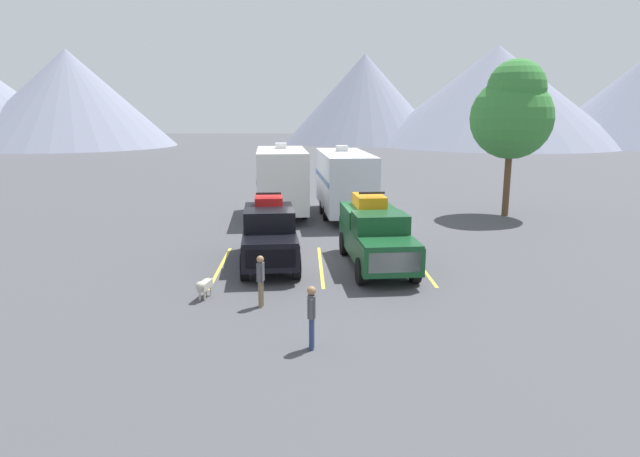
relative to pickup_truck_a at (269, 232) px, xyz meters
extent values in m
plane|color=#47474C|center=(1.91, 0.43, -1.19)|extent=(240.00, 240.00, 0.00)
cube|color=black|center=(0.02, -0.22, -0.28)|extent=(2.31, 5.59, 0.90)
cube|color=black|center=(0.16, -2.19, 0.21)|extent=(1.95, 1.66, 0.08)
cube|color=black|center=(0.05, -0.71, 0.57)|extent=(1.90, 1.55, 0.80)
cube|color=slate|center=(0.09, -1.28, 0.61)|extent=(1.70, 0.35, 0.59)
cube|color=black|center=(-0.09, 1.25, 0.46)|extent=(2.05, 2.64, 0.58)
cube|color=silver|center=(0.21, -2.92, -0.24)|extent=(1.63, 0.18, 0.63)
cylinder|color=black|center=(1.03, -2.01, -0.73)|extent=(0.35, 0.94, 0.92)
cylinder|color=black|center=(-0.73, -2.14, -0.73)|extent=(0.35, 0.94, 0.92)
cylinder|color=black|center=(0.76, 1.69, -0.73)|extent=(0.35, 0.94, 0.92)
cylinder|color=black|center=(-1.00, 1.56, -0.73)|extent=(0.35, 0.94, 0.92)
cube|color=red|center=(-0.09, 1.25, 0.97)|extent=(1.17, 1.68, 0.45)
cylinder|color=black|center=(0.38, 0.73, 0.96)|extent=(0.21, 0.45, 0.44)
cylinder|color=black|center=(-0.48, 0.66, 0.96)|extent=(0.21, 0.45, 0.44)
cylinder|color=black|center=(0.30, 1.83, 0.96)|extent=(0.21, 0.45, 0.44)
cylinder|color=black|center=(-0.56, 1.77, 0.96)|extent=(0.21, 0.45, 0.44)
cube|color=black|center=(-0.06, 0.80, 1.34)|extent=(0.96, 0.15, 0.08)
cube|color=#144723|center=(3.93, -0.71, -0.27)|extent=(2.38, 5.86, 0.94)
cube|color=#144723|center=(4.08, -2.77, 0.24)|extent=(2.00, 1.74, 0.08)
cube|color=#144723|center=(3.97, -1.22, 0.56)|extent=(1.96, 1.62, 0.72)
cube|color=slate|center=(4.01, -1.82, 0.60)|extent=(1.74, 0.33, 0.53)
cube|color=#144723|center=(3.82, 0.84, 0.51)|extent=(2.12, 2.77, 0.61)
cube|color=silver|center=(4.14, -3.54, -0.22)|extent=(1.68, 0.18, 0.66)
cylinder|color=black|center=(4.98, -2.59, -0.74)|extent=(0.34, 0.92, 0.91)
cylinder|color=black|center=(3.17, -2.72, -0.74)|extent=(0.34, 0.92, 0.91)
cylinder|color=black|center=(4.70, 1.30, -0.74)|extent=(0.34, 0.92, 0.91)
cylinder|color=black|center=(2.89, 1.17, -0.74)|extent=(0.34, 0.92, 0.91)
cube|color=orange|center=(3.82, 0.84, 1.04)|extent=(1.20, 1.76, 0.45)
cylinder|color=black|center=(4.31, 0.29, 1.03)|extent=(0.21, 0.45, 0.44)
cylinder|color=black|center=(3.42, 0.23, 1.03)|extent=(0.21, 0.45, 0.44)
cylinder|color=black|center=(4.22, 1.45, 1.03)|extent=(0.21, 0.45, 0.44)
cylinder|color=black|center=(3.34, 1.39, 1.03)|extent=(0.21, 0.45, 0.44)
cube|color=black|center=(3.86, 0.36, 1.41)|extent=(0.99, 0.15, 0.08)
cube|color=gold|center=(-1.80, -0.44, -1.19)|extent=(0.12, 5.50, 0.01)
cube|color=gold|center=(1.91, -0.44, -1.19)|extent=(0.12, 5.50, 0.01)
cube|color=gold|center=(5.61, -0.44, -1.19)|extent=(0.12, 5.50, 0.01)
cube|color=white|center=(0.12, 9.32, 0.88)|extent=(2.93, 6.33, 3.08)
cube|color=#4C6B99|center=(-1.16, 9.24, 1.03)|extent=(0.40, 5.92, 0.24)
cube|color=silver|center=(0.06, 10.25, 2.57)|extent=(0.64, 0.74, 0.30)
cube|color=#333333|center=(0.35, 5.64, -0.87)|extent=(0.20, 1.21, 0.12)
cylinder|color=black|center=(1.33, 8.65, -0.81)|extent=(0.27, 0.77, 0.76)
cylinder|color=black|center=(-1.01, 8.51, -0.81)|extent=(0.27, 0.77, 0.76)
cylinder|color=black|center=(1.24, 10.13, -0.81)|extent=(0.27, 0.77, 0.76)
cylinder|color=black|center=(-1.10, 9.99, -0.81)|extent=(0.27, 0.77, 0.76)
cube|color=silver|center=(3.47, 9.20, 0.80)|extent=(2.89, 7.64, 2.93)
cube|color=#4C6B99|center=(2.25, 9.12, 0.95)|extent=(0.48, 7.19, 0.24)
cube|color=silver|center=(3.40, 10.32, 2.42)|extent=(0.64, 0.74, 0.30)
cube|color=#333333|center=(3.75, 4.86, -0.87)|extent=(0.20, 1.21, 0.12)
cylinder|color=black|center=(4.64, 8.37, -0.81)|extent=(0.27, 0.77, 0.76)
cylinder|color=black|center=(2.42, 8.23, -0.81)|extent=(0.27, 0.77, 0.76)
cylinder|color=black|center=(4.53, 10.17, -0.81)|extent=(0.27, 0.77, 0.76)
cylinder|color=black|center=(2.30, 10.03, -0.81)|extent=(0.27, 0.77, 0.76)
cylinder|color=navy|center=(1.45, -7.82, -0.79)|extent=(0.12, 0.12, 0.80)
cylinder|color=navy|center=(1.47, -7.66, -0.79)|extent=(0.12, 0.12, 0.80)
cube|color=#4C4C51|center=(1.46, -7.74, -0.11)|extent=(0.21, 0.25, 0.56)
sphere|color=#9E704C|center=(1.46, -7.74, 0.28)|extent=(0.22, 0.22, 0.22)
cylinder|color=#4C4C51|center=(1.45, -7.87, -0.14)|extent=(0.09, 0.09, 0.51)
cylinder|color=#4C4C51|center=(1.48, -7.61, -0.14)|extent=(0.09, 0.09, 0.51)
cylinder|color=#726047|center=(0.04, -4.68, -0.80)|extent=(0.11, 0.11, 0.78)
cylinder|color=#726047|center=(0.01, -4.84, -0.80)|extent=(0.11, 0.11, 0.78)
cube|color=#4C4C51|center=(0.02, -4.76, -0.13)|extent=(0.22, 0.26, 0.55)
sphere|color=#9E704C|center=(0.02, -4.76, 0.25)|extent=(0.21, 0.21, 0.21)
cylinder|color=#4C4C51|center=(0.05, -4.64, -0.16)|extent=(0.09, 0.09, 0.50)
cylinder|color=#4C4C51|center=(0.00, -4.88, -0.16)|extent=(0.09, 0.09, 0.50)
cube|color=beige|center=(-1.75, -3.95, -0.78)|extent=(0.39, 0.70, 0.24)
sphere|color=beige|center=(-1.84, -4.30, -0.69)|extent=(0.26, 0.26, 0.26)
cylinder|color=beige|center=(-1.66, -3.59, -0.73)|extent=(0.08, 0.16, 0.20)
cylinder|color=beige|center=(-1.73, -4.19, -1.05)|extent=(0.06, 0.06, 0.29)
cylinder|color=beige|center=(-1.88, -4.15, -1.05)|extent=(0.06, 0.06, 0.29)
cylinder|color=beige|center=(-1.62, -3.74, -1.05)|extent=(0.06, 0.06, 0.29)
cylinder|color=beige|center=(-1.77, -3.70, -1.05)|extent=(0.06, 0.06, 0.29)
cylinder|color=brown|center=(12.32, 9.33, 0.89)|extent=(0.35, 0.35, 4.16)
sphere|color=#387F38|center=(12.32, 9.33, 4.05)|extent=(4.32, 4.32, 4.32)
sphere|color=#387F38|center=(12.38, 9.07, 5.57)|extent=(3.02, 3.02, 3.02)
cone|color=gray|center=(-35.75, 70.93, 6.35)|extent=(32.63, 32.63, 15.08)
cone|color=gray|center=(12.09, 79.69, 6.46)|extent=(28.10, 28.10, 15.30)
cone|color=gray|center=(33.08, 72.88, 6.84)|extent=(40.93, 40.93, 16.07)
camera|label=1|loc=(1.29, -20.26, 4.46)|focal=31.13mm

